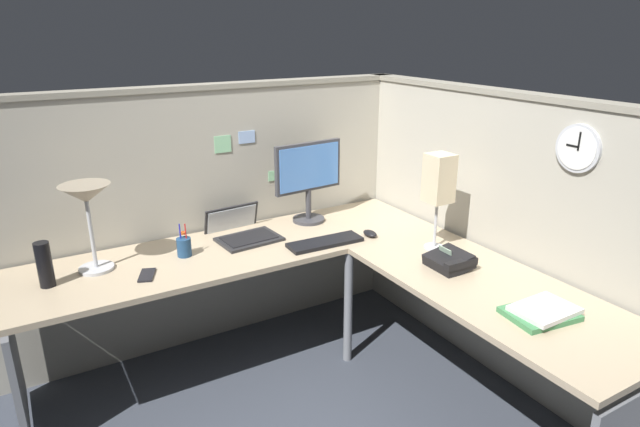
{
  "coord_description": "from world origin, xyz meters",
  "views": [
    {
      "loc": [
        -1.38,
        -2.14,
        1.89
      ],
      "look_at": [
        -0.01,
        0.19,
        0.95
      ],
      "focal_mm": 30.25,
      "sensor_mm": 36.0,
      "label": 1
    }
  ],
  "objects_px": {
    "computer_mouse": "(370,233)",
    "thermos_flask": "(44,265)",
    "wall_clock": "(579,148)",
    "monitor": "(308,176)",
    "office_phone": "(450,261)",
    "desk_lamp_dome": "(86,201)",
    "book_stack": "(542,312)",
    "desk_lamp_paper": "(439,181)",
    "cell_phone": "(147,275)",
    "laptop": "(241,232)",
    "pen_cup": "(184,247)",
    "keyboard": "(325,242)"
  },
  "relations": [
    {
      "from": "computer_mouse",
      "to": "thermos_flask",
      "type": "bearing_deg",
      "value": 171.56
    },
    {
      "from": "wall_clock",
      "to": "monitor",
      "type": "bearing_deg",
      "value": 116.08
    },
    {
      "from": "office_phone",
      "to": "desk_lamp_dome",
      "type": "bearing_deg",
      "value": 150.18
    },
    {
      "from": "book_stack",
      "to": "desk_lamp_paper",
      "type": "height_order",
      "value": "desk_lamp_paper"
    },
    {
      "from": "cell_phone",
      "to": "book_stack",
      "type": "distance_m",
      "value": 1.82
    },
    {
      "from": "laptop",
      "to": "desk_lamp_dome",
      "type": "bearing_deg",
      "value": -175.29
    },
    {
      "from": "computer_mouse",
      "to": "pen_cup",
      "type": "xyz_separation_m",
      "value": [
        -1.02,
        0.27,
        0.04
      ]
    },
    {
      "from": "computer_mouse",
      "to": "thermos_flask",
      "type": "height_order",
      "value": "thermos_flask"
    },
    {
      "from": "computer_mouse",
      "to": "desk_lamp_dome",
      "type": "relative_size",
      "value": 0.23
    },
    {
      "from": "keyboard",
      "to": "cell_phone",
      "type": "relative_size",
      "value": 2.99
    },
    {
      "from": "laptop",
      "to": "book_stack",
      "type": "distance_m",
      "value": 1.67
    },
    {
      "from": "office_phone",
      "to": "book_stack",
      "type": "bearing_deg",
      "value": -90.32
    },
    {
      "from": "keyboard",
      "to": "cell_phone",
      "type": "height_order",
      "value": "keyboard"
    },
    {
      "from": "desk_lamp_dome",
      "to": "laptop",
      "type": "bearing_deg",
      "value": 4.71
    },
    {
      "from": "book_stack",
      "to": "office_phone",
      "type": "bearing_deg",
      "value": 89.68
    },
    {
      "from": "monitor",
      "to": "desk_lamp_dome",
      "type": "xyz_separation_m",
      "value": [
        -1.27,
        -0.08,
        0.07
      ]
    },
    {
      "from": "thermos_flask",
      "to": "wall_clock",
      "type": "relative_size",
      "value": 1.0
    },
    {
      "from": "desk_lamp_dome",
      "to": "office_phone",
      "type": "relative_size",
      "value": 2.12
    },
    {
      "from": "cell_phone",
      "to": "book_stack",
      "type": "xyz_separation_m",
      "value": [
        1.34,
        -1.24,
        0.02
      ]
    },
    {
      "from": "office_phone",
      "to": "thermos_flask",
      "type": "bearing_deg",
      "value": 155.42
    },
    {
      "from": "pen_cup",
      "to": "cell_phone",
      "type": "bearing_deg",
      "value": -147.8
    },
    {
      "from": "computer_mouse",
      "to": "office_phone",
      "type": "xyz_separation_m",
      "value": [
        0.09,
        -0.56,
        0.02
      ]
    },
    {
      "from": "wall_clock",
      "to": "cell_phone",
      "type": "bearing_deg",
      "value": 148.91
    },
    {
      "from": "keyboard",
      "to": "computer_mouse",
      "type": "height_order",
      "value": "computer_mouse"
    },
    {
      "from": "monitor",
      "to": "desk_lamp_paper",
      "type": "height_order",
      "value": "desk_lamp_paper"
    },
    {
      "from": "monitor",
      "to": "pen_cup",
      "type": "bearing_deg",
      "value": -170.56
    },
    {
      "from": "book_stack",
      "to": "keyboard",
      "type": "bearing_deg",
      "value": 108.2
    },
    {
      "from": "computer_mouse",
      "to": "office_phone",
      "type": "bearing_deg",
      "value": -80.62
    },
    {
      "from": "pen_cup",
      "to": "thermos_flask",
      "type": "relative_size",
      "value": 0.82
    },
    {
      "from": "desk_lamp_paper",
      "to": "cell_phone",
      "type": "bearing_deg",
      "value": 162.96
    },
    {
      "from": "keyboard",
      "to": "computer_mouse",
      "type": "relative_size",
      "value": 4.13
    },
    {
      "from": "desk_lamp_paper",
      "to": "wall_clock",
      "type": "height_order",
      "value": "wall_clock"
    },
    {
      "from": "monitor",
      "to": "keyboard",
      "type": "bearing_deg",
      "value": -105.76
    },
    {
      "from": "office_phone",
      "to": "keyboard",
      "type": "bearing_deg",
      "value": 122.74
    },
    {
      "from": "computer_mouse",
      "to": "book_stack",
      "type": "relative_size",
      "value": 0.34
    },
    {
      "from": "computer_mouse",
      "to": "keyboard",
      "type": "bearing_deg",
      "value": 174.1
    },
    {
      "from": "laptop",
      "to": "desk_lamp_dome",
      "type": "distance_m",
      "value": 0.88
    },
    {
      "from": "keyboard",
      "to": "desk_lamp_dome",
      "type": "xyz_separation_m",
      "value": [
        -1.16,
        0.29,
        0.35
      ]
    },
    {
      "from": "cell_phone",
      "to": "laptop",
      "type": "bearing_deg",
      "value": 45.95
    },
    {
      "from": "laptop",
      "to": "wall_clock",
      "type": "xyz_separation_m",
      "value": [
        1.11,
        -1.3,
        0.62
      ]
    },
    {
      "from": "computer_mouse",
      "to": "laptop",
      "type": "bearing_deg",
      "value": 148.67
    },
    {
      "from": "computer_mouse",
      "to": "cell_phone",
      "type": "xyz_separation_m",
      "value": [
        -1.25,
        0.12,
        -0.01
      ]
    },
    {
      "from": "desk_lamp_dome",
      "to": "book_stack",
      "type": "bearing_deg",
      "value": -43.07
    },
    {
      "from": "desk_lamp_dome",
      "to": "book_stack",
      "type": "xyz_separation_m",
      "value": [
        1.54,
        -1.44,
        -0.34
      ]
    },
    {
      "from": "monitor",
      "to": "desk_lamp_paper",
      "type": "distance_m",
      "value": 0.83
    },
    {
      "from": "monitor",
      "to": "wall_clock",
      "type": "relative_size",
      "value": 2.27
    },
    {
      "from": "office_phone",
      "to": "wall_clock",
      "type": "relative_size",
      "value": 0.95
    },
    {
      "from": "monitor",
      "to": "office_phone",
      "type": "xyz_separation_m",
      "value": [
        0.27,
        -0.97,
        -0.26
      ]
    },
    {
      "from": "cell_phone",
      "to": "thermos_flask",
      "type": "bearing_deg",
      "value": -174.54
    },
    {
      "from": "pen_cup",
      "to": "book_stack",
      "type": "height_order",
      "value": "pen_cup"
    }
  ]
}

